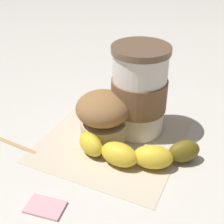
{
  "coord_description": "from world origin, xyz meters",
  "views": [
    {
      "loc": [
        0.36,
        0.22,
        0.32
      ],
      "look_at": [
        0.0,
        0.0,
        0.06
      ],
      "focal_mm": 50.0,
      "sensor_mm": 36.0,
      "label": 1
    }
  ],
  "objects_px": {
    "muffin": "(103,115)",
    "coffee_cup": "(139,91)",
    "banana": "(136,152)",
    "sugar_packet": "(47,207)"
  },
  "relations": [
    {
      "from": "coffee_cup",
      "to": "muffin",
      "type": "height_order",
      "value": "coffee_cup"
    },
    {
      "from": "muffin",
      "to": "coffee_cup",
      "type": "bearing_deg",
      "value": 145.12
    },
    {
      "from": "sugar_packet",
      "to": "banana",
      "type": "bearing_deg",
      "value": 158.6
    },
    {
      "from": "coffee_cup",
      "to": "muffin",
      "type": "relative_size",
      "value": 1.71
    },
    {
      "from": "muffin",
      "to": "sugar_packet",
      "type": "xyz_separation_m",
      "value": [
        0.17,
        0.02,
        -0.04
      ]
    },
    {
      "from": "coffee_cup",
      "to": "sugar_packet",
      "type": "xyz_separation_m",
      "value": [
        0.22,
        -0.02,
        -0.07
      ]
    },
    {
      "from": "coffee_cup",
      "to": "sugar_packet",
      "type": "height_order",
      "value": "coffee_cup"
    },
    {
      "from": "banana",
      "to": "sugar_packet",
      "type": "bearing_deg",
      "value": -21.4
    },
    {
      "from": "muffin",
      "to": "banana",
      "type": "distance_m",
      "value": 0.09
    },
    {
      "from": "coffee_cup",
      "to": "banana",
      "type": "xyz_separation_m",
      "value": [
        0.08,
        0.04,
        -0.06
      ]
    }
  ]
}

